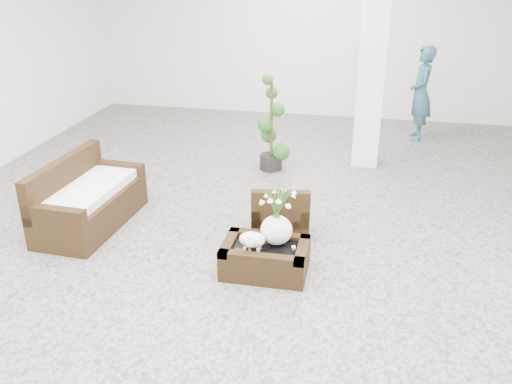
% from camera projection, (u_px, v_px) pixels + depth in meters
% --- Properties ---
extents(ground, '(11.00, 11.00, 0.00)m').
position_uv_depth(ground, '(258.00, 235.00, 6.73)').
color(ground, gray).
rests_on(ground, ground).
extents(column, '(0.40, 0.40, 3.50)m').
position_uv_depth(column, '(373.00, 54.00, 8.31)').
color(column, white).
rests_on(column, ground).
extents(coffee_table, '(0.90, 0.60, 0.31)m').
position_uv_depth(coffee_table, '(265.00, 259.00, 5.90)').
color(coffee_table, '#301F0E').
rests_on(coffee_table, ground).
extents(sheep_figurine, '(0.28, 0.23, 0.21)m').
position_uv_depth(sheep_figurine, '(252.00, 241.00, 5.73)').
color(sheep_figurine, white).
rests_on(sheep_figurine, coffee_table).
extents(planter_narcissus, '(0.44, 0.44, 0.80)m').
position_uv_depth(planter_narcissus, '(277.00, 209.00, 5.75)').
color(planter_narcissus, white).
rests_on(planter_narcissus, coffee_table).
extents(tealight, '(0.04, 0.04, 0.03)m').
position_uv_depth(tealight, '(294.00, 247.00, 5.79)').
color(tealight, white).
rests_on(tealight, coffee_table).
extents(armchair, '(0.76, 0.73, 0.71)m').
position_uv_depth(armchair, '(281.00, 210.00, 6.56)').
color(armchair, '#301F0E').
rests_on(armchair, ground).
extents(loveseat, '(0.86, 1.64, 0.85)m').
position_uv_depth(loveseat, '(89.00, 194.00, 6.82)').
color(loveseat, '#301F0E').
rests_on(loveseat, ground).
extents(topiary, '(0.39, 0.39, 1.48)m').
position_uv_depth(topiary, '(271.00, 124.00, 8.47)').
color(topiary, '#1F4817').
rests_on(topiary, ground).
extents(shopper, '(0.44, 0.63, 1.68)m').
position_uv_depth(shopper, '(421.00, 94.00, 9.85)').
color(shopper, '#2C5263').
rests_on(shopper, ground).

